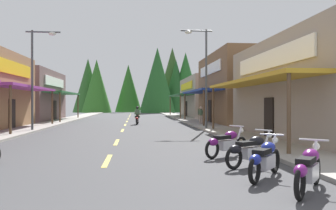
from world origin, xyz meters
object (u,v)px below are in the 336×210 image
at_px(motorcycle_parked_right_0, 308,168).
at_px(motorcycle_parked_right_2, 251,150).
at_px(motorcycle_parked_right_1, 265,158).
at_px(rider_cruising_lead, 137,117).
at_px(streetlamp_right, 202,65).
at_px(streetlamp_left, 37,66).
at_px(pedestrian_waiting, 201,114).
at_px(motorcycle_parked_right_3, 227,142).

xyz_separation_m(motorcycle_parked_right_0, motorcycle_parked_right_2, (-0.20, 2.81, 0.00)).
xyz_separation_m(motorcycle_parked_right_1, rider_cruising_lead, (-2.97, 21.21, 0.17)).
xyz_separation_m(streetlamp_right, motorcycle_parked_right_1, (-1.41, -15.02, -3.93)).
xyz_separation_m(streetlamp_right, rider_cruising_lead, (-4.38, 6.19, -3.76)).
xyz_separation_m(streetlamp_left, motorcycle_parked_right_1, (9.36, -14.48, -3.71)).
xyz_separation_m(streetlamp_left, pedestrian_waiting, (11.71, 5.66, -3.30)).
xyz_separation_m(streetlamp_right, pedestrian_waiting, (0.94, 5.11, -3.52)).
relative_size(streetlamp_left, streetlamp_right, 0.94).
xyz_separation_m(streetlamp_left, streetlamp_right, (10.77, 0.55, 0.22)).
distance_m(rider_cruising_lead, pedestrian_waiting, 5.43).
bearing_deg(motorcycle_parked_right_1, motorcycle_parked_right_3, 40.18).
bearing_deg(pedestrian_waiting, streetlamp_left, 152.24).
bearing_deg(motorcycle_parked_right_0, pedestrian_waiting, 34.25).
relative_size(motorcycle_parked_right_0, motorcycle_parked_right_3, 0.95).
xyz_separation_m(streetlamp_left, motorcycle_parked_right_0, (9.76, -15.77, -3.71)).
bearing_deg(motorcycle_parked_right_3, streetlamp_right, 47.85).
distance_m(streetlamp_right, motorcycle_parked_right_1, 15.59).
xyz_separation_m(motorcycle_parked_right_2, motorcycle_parked_right_3, (-0.23, 1.81, 0.00)).
distance_m(streetlamp_left, rider_cruising_lead, 9.94).
height_order(motorcycle_parked_right_2, pedestrian_waiting, pedestrian_waiting).
relative_size(motorcycle_parked_right_0, motorcycle_parked_right_2, 0.91).
distance_m(motorcycle_parked_right_0, rider_cruising_lead, 22.75).
distance_m(motorcycle_parked_right_0, motorcycle_parked_right_3, 4.64).
xyz_separation_m(streetlamp_left, motorcycle_parked_right_3, (9.32, -11.15, -3.71)).
relative_size(motorcycle_parked_right_1, pedestrian_waiting, 1.09).
distance_m(streetlamp_left, motorcycle_parked_right_1, 17.64).
relative_size(motorcycle_parked_right_2, rider_cruising_lead, 0.88).
xyz_separation_m(streetlamp_right, motorcycle_parked_right_0, (-1.01, -16.31, -3.93)).
distance_m(streetlamp_left, pedestrian_waiting, 13.42).
relative_size(streetlamp_right, motorcycle_parked_right_2, 3.64).
height_order(streetlamp_left, pedestrian_waiting, streetlamp_left).
relative_size(streetlamp_left, motorcycle_parked_right_0, 3.78).
bearing_deg(streetlamp_right, rider_cruising_lead, 125.29).
bearing_deg(rider_cruising_lead, streetlamp_right, -140.61).
relative_size(streetlamp_left, pedestrian_waiting, 4.14).
bearing_deg(streetlamp_left, pedestrian_waiting, 25.79).
distance_m(motorcycle_parked_right_1, pedestrian_waiting, 20.28).
bearing_deg(streetlamp_right, motorcycle_parked_right_0, -93.55).
bearing_deg(motorcycle_parked_right_1, streetlamp_right, 34.18).
relative_size(streetlamp_left, motorcycle_parked_right_3, 3.58).
bearing_deg(rider_cruising_lead, streetlamp_left, 140.59).
bearing_deg(motorcycle_parked_right_0, motorcycle_parked_right_1, 56.62).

